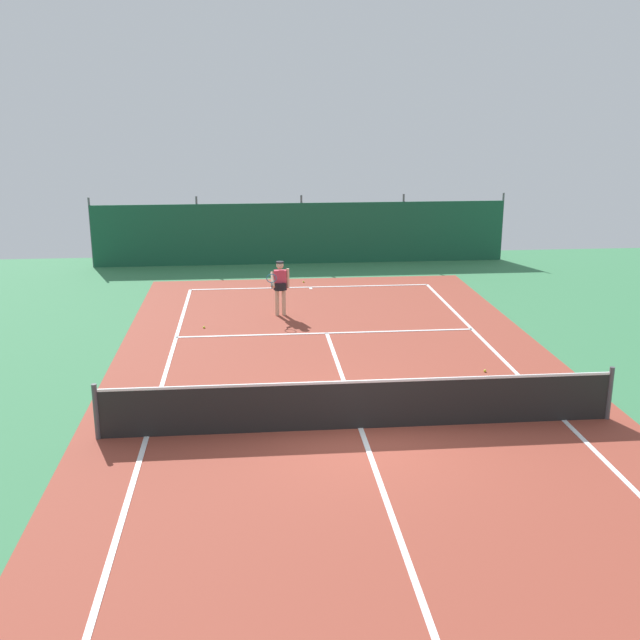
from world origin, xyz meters
TOP-DOWN VIEW (x-y plane):
  - ground_plane at (0.00, 0.00)m, footprint 36.00×36.00m
  - court_surface at (0.00, 0.00)m, footprint 11.02×26.60m
  - tennis_net at (0.00, 0.00)m, footprint 10.12×0.10m
  - back_fence at (-0.00, 16.53)m, footprint 16.30×0.98m
  - tennis_player at (-1.19, 8.39)m, footprint 0.70×0.77m
  - tennis_ball_near_player at (-3.40, 7.22)m, footprint 0.07×0.07m
  - tennis_ball_midcourt at (3.40, 2.92)m, footprint 0.07×0.07m
  - tennis_ball_by_sideline at (-0.18, 12.63)m, footprint 0.07×0.07m

SIDE VIEW (x-z plane):
  - ground_plane at x=0.00m, z-range 0.00..0.00m
  - court_surface at x=0.00m, z-range 0.00..0.01m
  - tennis_ball_near_player at x=-3.40m, z-range 0.00..0.07m
  - tennis_ball_midcourt at x=3.40m, z-range 0.00..0.07m
  - tennis_ball_by_sideline at x=-0.18m, z-range 0.00..0.07m
  - tennis_net at x=0.00m, z-range -0.04..1.06m
  - back_fence at x=0.00m, z-range -0.68..2.02m
  - tennis_player at x=-1.19m, z-range 0.14..1.78m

